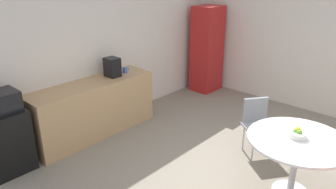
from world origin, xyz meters
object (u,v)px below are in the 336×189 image
Objects in this scene: mini_fridge at (6,141)px; mug_white at (125,70)px; fruit_bowl at (298,133)px; coffee_maker at (112,67)px; chair_gray at (257,120)px; round_table at (297,148)px; locker_cabinet at (207,49)px.

mug_white reaches higher than mini_fridge.
mini_fridge is 3.74m from fruit_bowl.
coffee_maker reaches higher than mug_white.
coffee_maker is at bearing 0.00° from mini_fridge.
mug_white reaches higher than chair_gray.
mug_white is at bearing 90.01° from round_table.
chair_gray is 1.01m from fruit_bowl.
round_table is 1.01m from chair_gray.
locker_cabinet is at bearing -2.68° from mug_white.
round_table is 3.68× the size of coffee_maker.
round_table is at bearing -84.91° from coffee_maker.
fruit_bowl is at bearing -125.39° from chair_gray.
fruit_bowl is at bearing -84.42° from coffee_maker.
chair_gray is 2.47m from coffee_maker.
mug_white is (-0.02, 3.05, 0.14)m from fruit_bowl.
fruit_bowl is (0.02, 0.03, 0.18)m from round_table.
locker_cabinet reaches higher than chair_gray.
round_table is (2.12, -3.07, 0.19)m from mini_fridge.
fruit_bowl is at bearing 48.39° from round_table.
mini_fridge is at bearing -179.85° from mug_white.
mini_fridge is at bearing 178.69° from locker_cabinet.
coffee_maker is (-0.27, -0.01, 0.11)m from mug_white.
coffee_maker is at bearing 110.89° from chair_gray.
chair_gray is 2.37m from mug_white.
coffee_maker reaches higher than mini_fridge.
round_table is at bearing -55.35° from mini_fridge.
chair_gray is at bearing -75.44° from mug_white.
coffee_maker is at bearing 95.09° from round_table.
mug_white is (-0.00, 3.07, 0.32)m from round_table.
chair_gray is at bearing 54.39° from round_table.
fruit_bowl reaches higher than chair_gray.
chair_gray is 3.93× the size of fruit_bowl.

